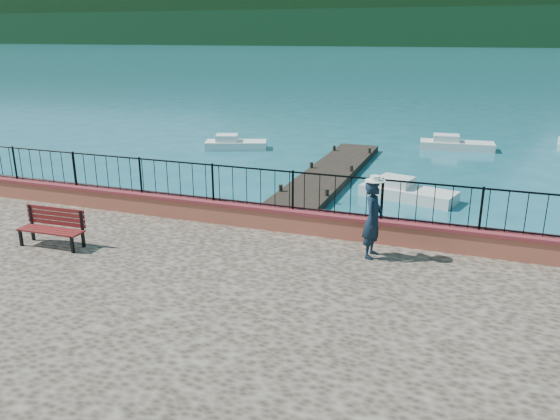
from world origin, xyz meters
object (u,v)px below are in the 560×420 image
Objects in this scene: boat_4 at (457,142)px; boat_1 at (408,189)px; person at (373,219)px; boat_3 at (236,141)px; park_bench at (53,235)px.

boat_1 is at bearing -101.67° from boat_4.
boat_3 is (-10.27, 15.32, -1.67)m from person.
person is 19.33m from boat_4.
boat_3 is at bearing 38.33° from person.
person is 0.53× the size of boat_3.
person is (7.13, 1.91, 0.60)m from park_bench.
boat_1 is at bearing -52.43° from boat_3.
person reaches higher than park_bench.
boat_3 is at bearing 162.27° from boat_1.
park_bench is 0.42× the size of boat_4.
person is 0.45× the size of boat_4.
person is at bearing 12.97° from park_bench.
park_bench is 17.56m from boat_3.
park_bench is 0.46× the size of boat_1.
park_bench is at bearing -115.81° from boat_4.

